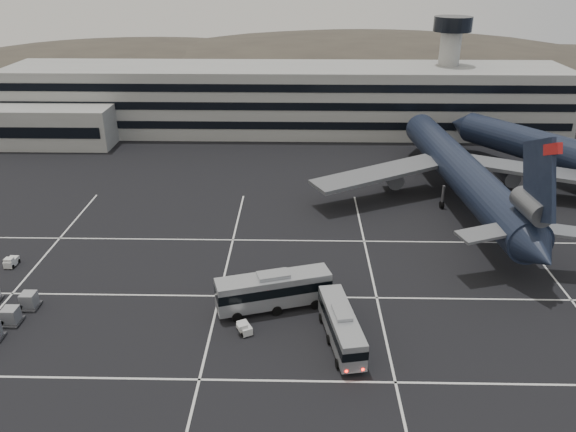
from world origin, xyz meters
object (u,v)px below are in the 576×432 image
object	(u,v)px
trijet_main	(463,172)
bus_far	(274,289)
bus_near	(341,325)
tug_a	(11,262)

from	to	relation	value
trijet_main	bus_far	distance (m)	40.58
bus_near	tug_a	bearing A→B (deg)	150.16
trijet_main	tug_a	xyz separation A→B (m)	(-61.20, -20.83, -4.67)
bus_near	bus_far	size ratio (longest dim) A/B	0.86
bus_far	tug_a	world-z (taller)	bus_far
trijet_main	bus_far	size ratio (longest dim) A/B	4.48
tug_a	bus_near	bearing A→B (deg)	-17.25
trijet_main	bus_far	xyz separation A→B (m)	(-27.82, -29.41, -2.82)
bus_near	bus_far	bearing A→B (deg)	129.71
trijet_main	bus_far	bearing A→B (deg)	-137.60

